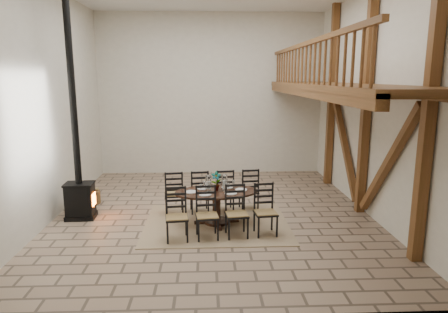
{
  "coord_description": "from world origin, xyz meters",
  "views": [
    {
      "loc": [
        -0.14,
        -8.68,
        3.06
      ],
      "look_at": [
        0.26,
        0.4,
        1.24
      ],
      "focal_mm": 32.0,
      "sensor_mm": 36.0,
      "label": 1
    }
  ],
  "objects_px": {
    "dining_table": "(216,207)",
    "log_basket": "(90,197)",
    "wood_stove": "(78,168)",
    "log_stack": "(81,202)"
  },
  "relations": [
    {
      "from": "dining_table",
      "to": "log_basket",
      "type": "xyz_separation_m",
      "value": [
        -3.06,
        1.51,
        -0.19
      ]
    },
    {
      "from": "dining_table",
      "to": "log_stack",
      "type": "height_order",
      "value": "dining_table"
    },
    {
      "from": "dining_table",
      "to": "log_stack",
      "type": "xyz_separation_m",
      "value": [
        -3.11,
        0.92,
        -0.13
      ]
    },
    {
      "from": "wood_stove",
      "to": "log_basket",
      "type": "bearing_deg",
      "value": 92.42
    },
    {
      "from": "dining_table",
      "to": "log_basket",
      "type": "distance_m",
      "value": 3.42
    },
    {
      "from": "log_basket",
      "to": "dining_table",
      "type": "bearing_deg",
      "value": -26.21
    },
    {
      "from": "dining_table",
      "to": "log_stack",
      "type": "relative_size",
      "value": 4.96
    },
    {
      "from": "wood_stove",
      "to": "log_stack",
      "type": "xyz_separation_m",
      "value": [
        -0.14,
        0.46,
        -0.9
      ]
    },
    {
      "from": "dining_table",
      "to": "log_basket",
      "type": "height_order",
      "value": "dining_table"
    },
    {
      "from": "dining_table",
      "to": "wood_stove",
      "type": "distance_m",
      "value": 3.1
    }
  ]
}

